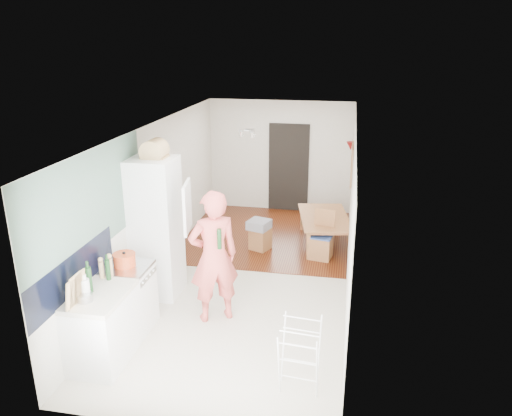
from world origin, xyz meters
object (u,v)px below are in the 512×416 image
(person, at_px, (213,245))
(stool, at_px, (260,239))
(drying_rack, at_px, (300,357))
(dining_chair, at_px, (322,235))
(dining_table, at_px, (325,233))

(person, height_order, stool, person)
(person, bearing_deg, drying_rack, 105.52)
(stool, height_order, drying_rack, drying_rack)
(person, relative_size, stool, 5.25)
(person, bearing_deg, dining_chair, -150.48)
(dining_table, distance_m, stool, 1.28)
(dining_chair, bearing_deg, stool, -178.76)
(drying_rack, bearing_deg, stool, 112.07)
(dining_table, xyz_separation_m, drying_rack, (-0.05, -4.26, 0.18))
(drying_rack, bearing_deg, person, 141.26)
(stool, bearing_deg, person, -94.57)
(dining_table, bearing_deg, drying_rack, 169.04)
(dining_table, bearing_deg, person, 144.76)
(person, height_order, dining_chair, person)
(person, height_order, dining_table, person)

